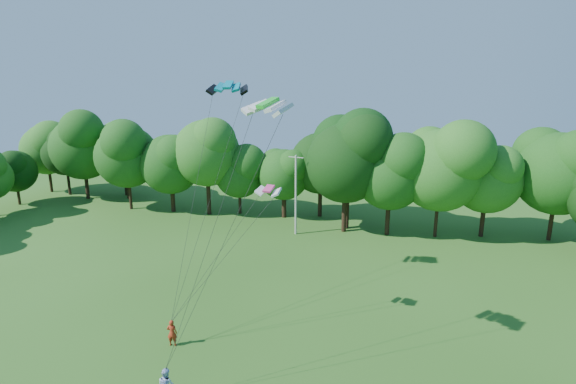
% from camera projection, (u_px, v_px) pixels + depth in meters
% --- Properties ---
extents(utility_pole, '(1.78, 0.33, 8.95)m').
position_uv_depth(utility_pole, '(296.00, 194.00, 49.32)').
color(utility_pole, '#ADACA4').
rests_on(utility_pole, ground).
extents(kite_flyer_left, '(0.76, 0.61, 1.81)m').
position_uv_depth(kite_flyer_left, '(172.00, 333.00, 29.05)').
color(kite_flyer_left, '#A82C15').
rests_on(kite_flyer_left, ground).
extents(kite_flyer_right, '(1.09, 0.94, 1.92)m').
position_uv_depth(kite_flyer_right, '(166.00, 384.00, 24.06)').
color(kite_flyer_right, '#AABBEC').
rests_on(kite_flyer_right, ground).
extents(kite_teal, '(3.26, 2.04, 0.67)m').
position_uv_depth(kite_teal, '(228.00, 85.00, 34.09)').
color(kite_teal, '#047890').
rests_on(kite_teal, ground).
extents(kite_green, '(3.12, 2.30, 0.58)m').
position_uv_depth(kite_green, '(268.00, 103.00, 23.69)').
color(kite_green, green).
rests_on(kite_green, ground).
extents(kite_pink, '(1.77, 0.95, 0.40)m').
position_uv_depth(kite_pink, '(269.00, 189.00, 29.60)').
color(kite_pink, '#CD397C').
rests_on(kite_pink, ground).
extents(tree_back_west, '(8.05, 8.05, 11.71)m').
position_uv_depth(tree_back_west, '(122.00, 147.00, 65.65)').
color(tree_back_west, '#372416').
rests_on(tree_back_west, ground).
extents(tree_back_center, '(9.89, 9.89, 14.39)m').
position_uv_depth(tree_back_center, '(349.00, 152.00, 50.37)').
color(tree_back_center, '#301E12').
rests_on(tree_back_center, ground).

